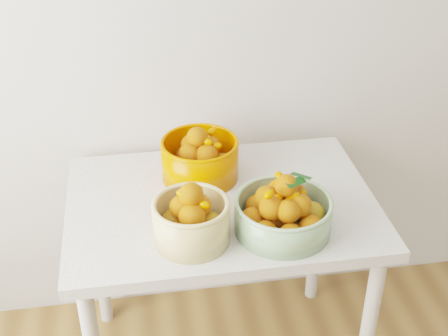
{
  "coord_description": "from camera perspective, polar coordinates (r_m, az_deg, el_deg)",
  "views": [
    {
      "loc": [
        -0.62,
        -0.05,
        1.91
      ],
      "look_at": [
        -0.36,
        1.53,
        0.92
      ],
      "focal_mm": 50.0,
      "sensor_mm": 36.0,
      "label": 1
    }
  ],
  "objects": [
    {
      "name": "bowl_cream",
      "position": [
        1.82,
        -3.03,
        -4.74
      ],
      "size": [
        0.3,
        0.3,
        0.2
      ],
      "rotation": [
        0.0,
        0.0,
        -0.42
      ],
      "color": "#DEC07A",
      "rests_on": "table"
    },
    {
      "name": "table",
      "position": [
        2.09,
        -0.24,
        -5.13
      ],
      "size": [
        1.0,
        0.7,
        0.75
      ],
      "color": "silver",
      "rests_on": "ground"
    },
    {
      "name": "bowl_green",
      "position": [
        1.88,
        5.42,
        -4.03
      ],
      "size": [
        0.38,
        0.38,
        0.19
      ],
      "rotation": [
        0.0,
        0.0,
        0.37
      ],
      "color": "#8EB685",
      "rests_on": "table"
    },
    {
      "name": "bowl_orange",
      "position": [
        2.11,
        -2.21,
        0.92
      ],
      "size": [
        0.26,
        0.26,
        0.19
      ],
      "rotation": [
        0.0,
        0.0,
        -0.0
      ],
      "color": "#E15900",
      "rests_on": "table"
    }
  ]
}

